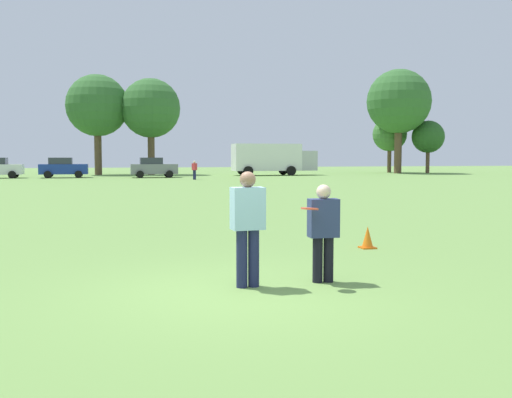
{
  "coord_description": "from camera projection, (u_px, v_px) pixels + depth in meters",
  "views": [
    {
      "loc": [
        -1.83,
        -8.36,
        2.01
      ],
      "look_at": [
        0.7,
        1.75,
        1.24
      ],
      "focal_mm": 41.4,
      "sensor_mm": 36.0,
      "label": 1
    }
  ],
  "objects": [
    {
      "name": "traffic_cone",
      "position": [
        368.0,
        238.0,
        12.77
      ],
      "size": [
        0.32,
        0.32,
        0.48
      ],
      "color": "#D8590C",
      "rests_on": "ground"
    },
    {
      "name": "parked_car_mid_right",
      "position": [
        153.0,
        167.0,
        53.67
      ],
      "size": [
        4.21,
        2.23,
        1.82
      ],
      "color": "slate",
      "rests_on": "ground"
    },
    {
      "name": "tree_east_birch",
      "position": [
        97.0,
        106.0,
        60.81
      ],
      "size": [
        6.37,
        6.37,
        10.35
      ],
      "color": "brown",
      "rests_on": "ground"
    },
    {
      "name": "tree_horizon_center",
      "position": [
        428.0,
        137.0,
        67.3
      ],
      "size": [
        3.69,
        3.69,
        5.99
      ],
      "color": "brown",
      "rests_on": "ground"
    },
    {
      "name": "tree_far_west_pine",
      "position": [
        390.0,
        134.0,
        69.35
      ],
      "size": [
        4.0,
        4.0,
        6.5
      ],
      "color": "brown",
      "rests_on": "ground"
    },
    {
      "name": "bystander_far_jogger",
      "position": [
        194.0,
        169.0,
        48.96
      ],
      "size": [
        0.43,
        0.5,
        1.58
      ],
      "color": "#1E234C",
      "rests_on": "ground"
    },
    {
      "name": "player_thrower",
      "position": [
        248.0,
        222.0,
        8.95
      ],
      "size": [
        0.51,
        0.32,
        1.77
      ],
      "color": "#1E234C",
      "rests_on": "ground"
    },
    {
      "name": "player_defender",
      "position": [
        323.0,
        228.0,
        9.3
      ],
      "size": [
        0.48,
        0.29,
        1.55
      ],
      "color": "black",
      "rests_on": "ground"
    },
    {
      "name": "ground_plane",
      "position": [
        239.0,
        292.0,
        8.68
      ],
      "size": [
        183.81,
        183.81,
        0.0
      ],
      "primitive_type": "plane",
      "color": "#6B9347"
    },
    {
      "name": "tree_east_oak",
      "position": [
        151.0,
        109.0,
        61.21
      ],
      "size": [
        6.15,
        6.15,
        10.0
      ],
      "color": "brown",
      "rests_on": "ground"
    },
    {
      "name": "box_truck",
      "position": [
        272.0,
        158.0,
        59.86
      ],
      "size": [
        8.51,
        3.04,
        3.18
      ],
      "color": "white",
      "rests_on": "ground"
    },
    {
      "name": "parked_car_center",
      "position": [
        63.0,
        168.0,
        53.15
      ],
      "size": [
        4.21,
        2.23,
        1.82
      ],
      "color": "navy",
      "rests_on": "ground"
    },
    {
      "name": "frisbee",
      "position": [
        310.0,
        209.0,
        8.92
      ],
      "size": [
        0.27,
        0.27,
        0.05
      ],
      "color": "#E54C33"
    },
    {
      "name": "tree_far_east_pine",
      "position": [
        399.0,
        102.0,
        66.22
      ],
      "size": [
        7.18,
        7.18,
        11.67
      ],
      "color": "brown",
      "rests_on": "ground"
    }
  ]
}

